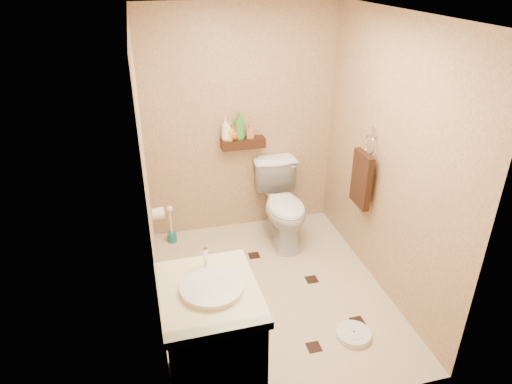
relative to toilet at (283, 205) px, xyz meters
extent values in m
plane|color=beige|center=(-0.35, -0.83, -0.42)|extent=(2.50, 2.50, 0.00)
cube|color=tan|center=(-0.35, 0.42, 0.78)|extent=(2.00, 0.04, 2.40)
cube|color=tan|center=(-0.35, -2.08, 0.78)|extent=(2.00, 0.04, 2.40)
cube|color=tan|center=(-1.35, -0.83, 0.78)|extent=(0.04, 2.50, 2.40)
cube|color=tan|center=(0.65, -0.83, 0.78)|extent=(0.04, 2.50, 2.40)
cube|color=silver|center=(-0.35, -0.83, 1.98)|extent=(2.00, 2.50, 0.02)
cube|color=#3D1D10|center=(-0.35, 0.34, 0.60)|extent=(0.46, 0.14, 0.10)
cube|color=black|center=(-0.63, -1.04, -0.41)|extent=(0.11, 0.11, 0.01)
cube|color=black|center=(0.06, -0.76, -0.41)|extent=(0.11, 0.11, 0.01)
cube|color=black|center=(-0.22, -1.57, -0.41)|extent=(0.11, 0.11, 0.01)
cube|color=black|center=(-0.84, -0.40, -0.41)|extent=(0.11, 0.11, 0.01)
cube|color=black|center=(0.24, -1.39, -0.41)|extent=(0.11, 0.11, 0.01)
cube|color=black|center=(-0.38, -0.24, -0.41)|extent=(0.11, 0.11, 0.01)
imported|color=white|center=(0.00, 0.00, 0.00)|extent=(0.47, 0.82, 0.83)
cube|color=brown|center=(-1.05, -1.78, 0.01)|extent=(0.58, 0.71, 0.86)
cube|color=beige|center=(-1.05, -1.78, 0.47)|extent=(0.63, 0.76, 0.05)
cylinder|color=silver|center=(-1.03, -1.78, 0.50)|extent=(0.40, 0.40, 0.05)
cylinder|color=silver|center=(-1.03, -1.54, 0.57)|extent=(0.03, 0.03, 0.13)
cylinder|color=white|center=(0.13, -1.54, -0.39)|extent=(0.32, 0.32, 0.05)
cylinder|color=white|center=(0.13, -1.54, -0.36)|extent=(0.17, 0.17, 0.01)
cylinder|color=#1B6E6D|center=(-1.17, 0.24, -0.36)|extent=(0.10, 0.10, 0.11)
cylinder|color=white|center=(-1.17, 0.24, -0.16)|extent=(0.02, 0.02, 0.31)
sphere|color=white|center=(-1.17, 0.24, -0.02)|extent=(0.07, 0.07, 0.07)
cube|color=silver|center=(0.64, -0.58, 0.96)|extent=(0.03, 0.06, 0.08)
torus|color=silver|center=(0.60, -0.58, 0.84)|extent=(0.02, 0.19, 0.19)
cube|color=#381E10|center=(0.56, -0.58, 0.50)|extent=(0.06, 0.30, 0.52)
cylinder|color=white|center=(-1.29, -0.18, 0.18)|extent=(0.11, 0.11, 0.11)
cylinder|color=silver|center=(-1.33, -0.18, 0.24)|extent=(0.04, 0.02, 0.02)
imported|color=white|center=(-0.53, 0.34, 0.77)|extent=(0.10, 0.10, 0.24)
imported|color=yellow|center=(-0.49, 0.34, 0.74)|extent=(0.11, 0.11, 0.18)
imported|color=#DC4719|center=(-0.45, 0.34, 0.73)|extent=(0.16, 0.16, 0.14)
imported|color=#338E2F|center=(-0.38, 0.34, 0.80)|extent=(0.14, 0.14, 0.29)
imported|color=#D36A46|center=(-0.27, 0.34, 0.73)|extent=(0.09, 0.09, 0.16)
camera|label=1|loc=(-1.31, -4.01, 2.32)|focal=32.00mm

